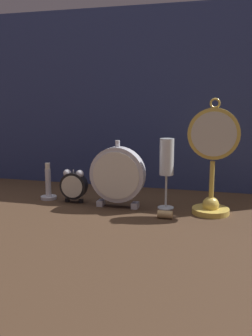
# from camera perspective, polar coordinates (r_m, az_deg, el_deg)

# --- Properties ---
(ground_plane) EXTENTS (4.00, 4.00, 0.00)m
(ground_plane) POSITION_cam_1_polar(r_m,az_deg,el_deg) (1.14, -1.06, -6.56)
(ground_plane) COLOR #422D1E
(fabric_backdrop_drape) EXTENTS (1.38, 0.01, 0.66)m
(fabric_backdrop_drape) POSITION_cam_1_polar(r_m,az_deg,el_deg) (1.40, 2.68, 10.35)
(fabric_backdrop_drape) COLOR navy
(fabric_backdrop_drape) RESTS_ON ground_plane
(pocket_watch_on_stand) EXTENTS (0.15, 0.11, 0.34)m
(pocket_watch_on_stand) POSITION_cam_1_polar(r_m,az_deg,el_deg) (1.11, 13.03, 0.43)
(pocket_watch_on_stand) COLOR gold
(pocket_watch_on_stand) RESTS_ON ground_plane
(alarm_clock_twin_bell) EXTENTS (0.09, 0.03, 0.11)m
(alarm_clock_twin_bell) POSITION_cam_1_polar(r_m,az_deg,el_deg) (1.23, -7.98, -2.48)
(alarm_clock_twin_bell) COLOR black
(alarm_clock_twin_bell) RESTS_ON ground_plane
(mantel_clock_silver) EXTENTS (0.17, 0.04, 0.21)m
(mantel_clock_silver) POSITION_cam_1_polar(r_m,az_deg,el_deg) (1.15, -1.30, -1.08)
(mantel_clock_silver) COLOR silver
(mantel_clock_silver) RESTS_ON ground_plane
(champagne_flute) EXTENTS (0.05, 0.05, 0.22)m
(champagne_flute) POSITION_cam_1_polar(r_m,az_deg,el_deg) (1.14, 6.21, 0.96)
(champagne_flute) COLOR silver
(champagne_flute) RESTS_ON ground_plane
(brass_candlestick) EXTENTS (0.05, 0.05, 0.12)m
(brass_candlestick) POSITION_cam_1_polar(r_m,az_deg,el_deg) (1.29, -11.75, -2.96)
(brass_candlestick) COLOR silver
(brass_candlestick) RESTS_ON ground_plane
(wine_cork) EXTENTS (0.04, 0.02, 0.02)m
(wine_cork) POSITION_cam_1_polar(r_m,az_deg,el_deg) (1.07, 5.97, -7.06)
(wine_cork) COLOR tan
(wine_cork) RESTS_ON ground_plane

